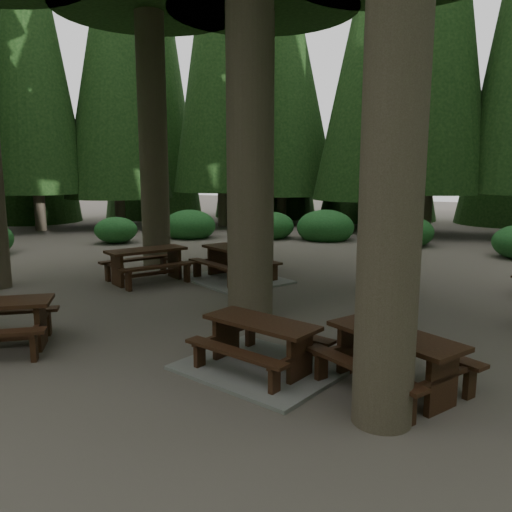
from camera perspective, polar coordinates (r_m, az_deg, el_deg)
The scene contains 6 objects.
ground at distance 9.72m, azimuth -5.38°, elevation -6.77°, with size 80.00×80.00×0.00m, color #595148.
picnic_table_a at distance 7.09m, azimuth 0.56°, elevation -11.08°, with size 2.39×2.10×0.71m.
picnic_table_b at distance 12.75m, azimuth -12.38°, elevation -0.44°, with size 2.20×2.39×0.84m.
picnic_table_c at distance 12.66m, azimuth -2.44°, elevation -1.50°, with size 3.07×2.85×0.84m.
picnic_table_f at distance 6.61m, azimuth 15.48°, elevation -10.57°, with size 2.18×2.02×0.75m.
shrub_ring at distance 9.89m, azimuth 0.43°, elevation -4.05°, with size 23.86×24.64×1.49m.
Camera 1 is at (5.27, -7.70, 2.75)m, focal length 35.00 mm.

